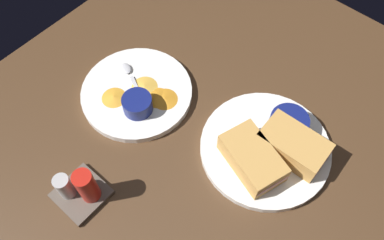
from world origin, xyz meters
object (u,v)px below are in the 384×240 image
object	(u,v)px
ramekin_dark_sauce	(288,124)
plate_chips_companion	(137,93)
sandwich_half_far	(293,145)
ramekin_light_gravy	(137,104)
condiment_caddy	(80,189)
plate_sandwich_main	(265,148)
sandwich_half_near	(252,158)
spoon_by_gravy_ramekin	(128,73)
spoon_by_dark_ramekin	(267,147)

from	to	relation	value
ramekin_dark_sauce	plate_chips_companion	distance (cm)	33.34
sandwich_half_far	ramekin_light_gravy	world-z (taller)	sandwich_half_far
sandwich_half_far	condiment_caddy	distance (cm)	41.45
ramekin_dark_sauce	sandwich_half_far	bearing A→B (deg)	135.39
plate_sandwich_main	sandwich_half_near	world-z (taller)	sandwich_half_near
plate_sandwich_main	spoon_by_gravy_ramekin	size ratio (longest dim) A/B	2.75
spoon_by_dark_ramekin	spoon_by_gravy_ramekin	world-z (taller)	same
plate_sandwich_main	ramekin_light_gravy	distance (cm)	27.98
plate_chips_companion	spoon_by_gravy_ramekin	world-z (taller)	spoon_by_gravy_ramekin
ramekin_dark_sauce	spoon_by_dark_ramekin	distance (cm)	6.29
sandwich_half_near	spoon_by_dark_ramekin	bearing A→B (deg)	-95.13
plate_sandwich_main	condiment_caddy	world-z (taller)	condiment_caddy
plate_sandwich_main	ramekin_dark_sauce	bearing A→B (deg)	-99.08
sandwich_half_near	ramekin_light_gravy	bearing A→B (deg)	11.85
plate_sandwich_main	plate_chips_companion	distance (cm)	30.40
plate_chips_companion	ramekin_light_gravy	xyz separation A→B (cm)	(-3.68, 3.06, 2.71)
ramekin_light_gravy	spoon_by_dark_ramekin	bearing A→B (deg)	-158.49
spoon_by_gravy_ramekin	sandwich_half_near	bearing A→B (deg)	-179.56
plate_chips_companion	spoon_by_dark_ramekin	bearing A→B (deg)	-166.32
ramekin_light_gravy	plate_chips_companion	bearing A→B (deg)	-39.81
ramekin_light_gravy	condiment_caddy	xyz separation A→B (cm)	(-5.33, 20.24, -0.11)
condiment_caddy	ramekin_dark_sauce	bearing A→B (deg)	-120.38
ramekin_dark_sauce	plate_chips_companion	world-z (taller)	ramekin_dark_sauce
sandwich_half_far	ramekin_dark_sauce	world-z (taller)	sandwich_half_far
sandwich_half_near	condiment_caddy	xyz separation A→B (cm)	(20.48, 25.65, -0.59)
spoon_by_dark_ramekin	ramekin_light_gravy	size ratio (longest dim) A/B	1.57
sandwich_half_far	ramekin_light_gravy	xyz separation A→B (cm)	(30.17, 12.94, -0.49)
plate_sandwich_main	ramekin_light_gravy	size ratio (longest dim) A/B	4.17
sandwich_half_far	ramekin_dark_sauce	size ratio (longest dim) A/B	1.72
sandwich_half_far	plate_chips_companion	xyz separation A→B (cm)	(33.85, 9.88, -3.20)
spoon_by_dark_ramekin	condiment_caddy	bearing A→B (deg)	55.63
ramekin_dark_sauce	ramekin_light_gravy	size ratio (longest dim) A/B	1.24
plate_chips_companion	ramekin_light_gravy	size ratio (longest dim) A/B	3.86
sandwich_half_near	plate_chips_companion	xyz separation A→B (cm)	(29.49, 2.35, -3.20)
sandwich_half_near	spoon_by_gravy_ramekin	world-z (taller)	sandwich_half_near
plate_sandwich_main	sandwich_half_far	xyz separation A→B (cm)	(-4.35, -2.50, 3.20)
condiment_caddy	plate_sandwich_main	bearing A→B (deg)	-123.74
ramekin_dark_sauce	spoon_by_gravy_ramekin	bearing A→B (deg)	17.63
plate_sandwich_main	condiment_caddy	xyz separation A→B (cm)	(20.49, 30.68, 2.61)
ramekin_dark_sauce	condiment_caddy	distance (cm)	42.37
plate_chips_companion	plate_sandwich_main	bearing A→B (deg)	-165.96
ramekin_dark_sauce	condiment_caddy	size ratio (longest dim) A/B	0.83
sandwich_half_far	ramekin_light_gravy	size ratio (longest dim) A/B	2.13
plate_chips_companion	spoon_by_gravy_ramekin	size ratio (longest dim) A/B	2.55
plate_sandwich_main	plate_chips_companion	bearing A→B (deg)	14.04
spoon_by_dark_ramekin	plate_sandwich_main	bearing A→B (deg)	-11.69
spoon_by_dark_ramekin	sandwich_half_far	bearing A→B (deg)	-146.48
plate_sandwich_main	sandwich_half_far	size ratio (longest dim) A/B	1.96
sandwich_half_far	sandwich_half_near	bearing A→B (deg)	59.92
ramekin_light_gravy	spoon_by_gravy_ramekin	distance (cm)	9.93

